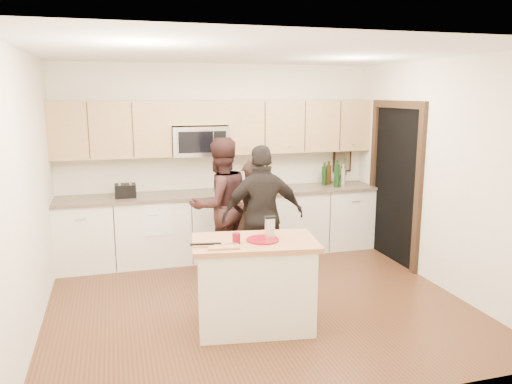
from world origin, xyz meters
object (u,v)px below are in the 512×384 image
object	(u,v)px
island	(255,284)
toaster	(125,191)
woman_left	(251,220)
woman_center	(220,205)
woman_right	(263,216)

from	to	relation	value
island	toaster	distance (m)	2.59
woman_left	woman_center	xyz separation A→B (m)	(-0.30, 0.40, 0.12)
woman_center	woman_right	size ratio (longest dim) A/B	1.03
woman_left	woman_right	bearing A→B (deg)	100.65
island	woman_right	distance (m)	1.23
island	woman_right	size ratio (longest dim) A/B	0.76
toaster	woman_right	bearing A→B (deg)	-36.63
toaster	woman_right	distance (m)	1.95
woman_center	woman_right	world-z (taller)	woman_center
woman_right	woman_left	bearing A→B (deg)	-64.15
woman_right	woman_center	bearing A→B (deg)	-54.18
island	woman_right	world-z (taller)	woman_right
island	woman_right	xyz separation A→B (m)	(0.41, 1.09, 0.40)
toaster	woman_left	distance (m)	1.77
toaster	woman_center	xyz separation A→B (m)	(1.17, -0.55, -0.15)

